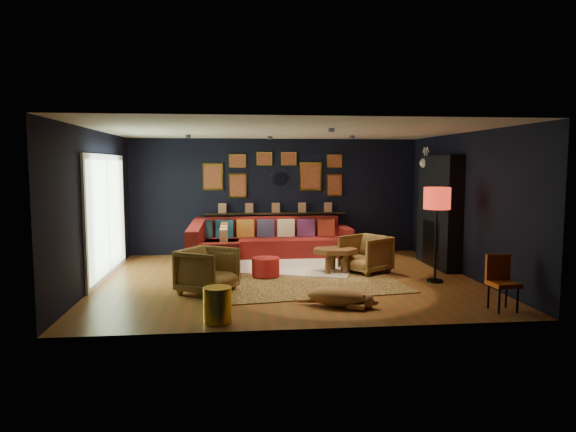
{
  "coord_description": "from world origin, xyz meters",
  "views": [
    {
      "loc": [
        -0.95,
        -8.84,
        2.02
      ],
      "look_at": [
        0.03,
        0.3,
        1.1
      ],
      "focal_mm": 32.0,
      "sensor_mm": 36.0,
      "label": 1
    }
  ],
  "objects": [
    {
      "name": "ceiling_spots",
      "position": [
        -0.0,
        0.8,
        2.56
      ],
      "size": [
        3.3,
        2.5,
        0.06
      ],
      "color": "black",
      "rests_on": "room_walls"
    },
    {
      "name": "sunburst_mirror",
      "position": [
        0.1,
        2.72,
        1.7
      ],
      "size": [
        0.47,
        0.16,
        0.47
      ],
      "color": "silver",
      "rests_on": "room_walls"
    },
    {
      "name": "floor_lamp",
      "position": [
        2.5,
        -0.45,
        1.38
      ],
      "size": [
        0.45,
        0.45,
        1.64
      ],
      "color": "black",
      "rests_on": "ground"
    },
    {
      "name": "coffee_table",
      "position": [
        0.92,
        0.42,
        0.38
      ],
      "size": [
        0.92,
        0.72,
        0.43
      ],
      "rotation": [
        0.0,
        0.0,
        -0.08
      ],
      "color": "brown",
      "rests_on": "shag_rug"
    },
    {
      "name": "floor",
      "position": [
        0.0,
        0.0,
        0.0
      ],
      "size": [
        6.5,
        6.5,
        0.0
      ],
      "primitive_type": "plane",
      "color": "brown",
      "rests_on": "ground"
    },
    {
      "name": "gold_stool",
      "position": [
        -1.17,
        -2.35,
        0.23
      ],
      "size": [
        0.37,
        0.37,
        0.46
      ],
      "primitive_type": "cylinder",
      "color": "gold",
      "rests_on": "ground"
    },
    {
      "name": "armchair_left",
      "position": [
        -1.37,
        -0.81,
        0.39
      ],
      "size": [
        1.01,
        1.02,
        0.78
      ],
      "primitive_type": "imported",
      "rotation": [
        0.0,
        0.0,
        1.02
      ],
      "color": "#C79447",
      "rests_on": "ground"
    },
    {
      "name": "sectional",
      "position": [
        -0.61,
        1.81,
        0.32
      ],
      "size": [
        3.41,
        2.69,
        0.86
      ],
      "color": "maroon",
      "rests_on": "ground"
    },
    {
      "name": "fireplace",
      "position": [
        3.09,
        0.9,
        1.02
      ],
      "size": [
        0.31,
        1.6,
        2.2
      ],
      "color": "black",
      "rests_on": "ground"
    },
    {
      "name": "gallery_wall",
      "position": [
        -0.01,
        2.72,
        1.81
      ],
      "size": [
        3.15,
        0.04,
        1.02
      ],
      "color": "gold",
      "rests_on": "room_walls"
    },
    {
      "name": "ledge",
      "position": [
        0.0,
        2.68,
        0.92
      ],
      "size": [
        3.2,
        0.12,
        0.04
      ],
      "primitive_type": "cube",
      "color": "black",
      "rests_on": "room_walls"
    },
    {
      "name": "leopard_rug",
      "position": [
        0.32,
        -0.32,
        0.01
      ],
      "size": [
        3.32,
        2.58,
        0.02
      ],
      "primitive_type": "cube",
      "rotation": [
        0.0,
        0.0,
        0.14
      ],
      "color": "tan",
      "rests_on": "ground"
    },
    {
      "name": "pouf",
      "position": [
        -0.39,
        0.2,
        0.2
      ],
      "size": [
        0.5,
        0.5,
        0.32
      ],
      "primitive_type": "cylinder",
      "color": "maroon",
      "rests_on": "shag_rug"
    },
    {
      "name": "room_walls",
      "position": [
        0.0,
        0.0,
        1.59
      ],
      "size": [
        6.5,
        6.5,
        6.5
      ],
      "color": "black",
      "rests_on": "ground"
    },
    {
      "name": "armchair_right",
      "position": [
        1.5,
        0.43,
        0.39
      ],
      "size": [
        1.0,
        1.01,
        0.77
      ],
      "primitive_type": "imported",
      "rotation": [
        0.0,
        0.0,
        -1.0
      ],
      "color": "#C79447",
      "rests_on": "ground"
    },
    {
      "name": "deer_head",
      "position": [
        3.14,
        1.4,
        2.05
      ],
      "size": [
        0.5,
        0.28,
        0.45
      ],
      "color": "white",
      "rests_on": "fireplace"
    },
    {
      "name": "shag_rug",
      "position": [
        0.12,
        1.12,
        0.02
      ],
      "size": [
        2.95,
        2.52,
        0.03
      ],
      "primitive_type": "cube",
      "rotation": [
        0.0,
        0.0,
        -0.32
      ],
      "color": "white",
      "rests_on": "ground"
    },
    {
      "name": "sliding_door",
      "position": [
        -3.22,
        0.6,
        1.1
      ],
      "size": [
        0.06,
        2.8,
        2.2
      ],
      "color": "white",
      "rests_on": "ground"
    },
    {
      "name": "dog",
      "position": [
        0.49,
        -1.8,
        0.2
      ],
      "size": [
        1.28,
        0.99,
        0.36
      ],
      "primitive_type": null,
      "rotation": [
        0.0,
        0.0,
        -0.42
      ],
      "color": "#BB7343",
      "rests_on": "leopard_rug"
    },
    {
      "name": "orange_chair",
      "position": [
        2.75,
        -2.18,
        0.45
      ],
      "size": [
        0.38,
        0.38,
        0.77
      ],
      "rotation": [
        0.0,
        0.0,
        0.05
      ],
      "color": "black",
      "rests_on": "ground"
    }
  ]
}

